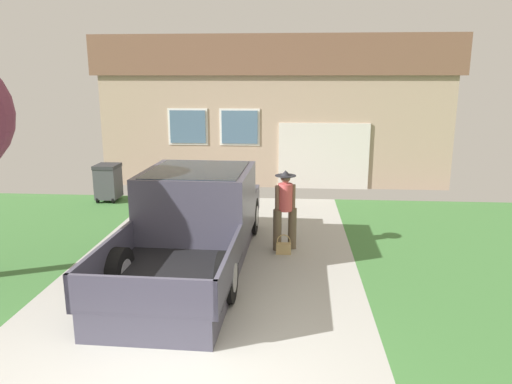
{
  "coord_description": "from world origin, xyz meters",
  "views": [
    {
      "loc": [
        1.39,
        -4.38,
        3.38
      ],
      "look_at": [
        0.72,
        4.53,
        1.24
      ],
      "focal_mm": 34.05,
      "sensor_mm": 36.0,
      "label": 1
    }
  ],
  "objects_px": {
    "wheeled_trash_bin": "(108,181)",
    "person_with_hat": "(285,208)",
    "pickup_truck": "(196,220)",
    "handbag": "(284,247)",
    "house_with_garage": "(277,107)"
  },
  "relations": [
    {
      "from": "pickup_truck",
      "to": "handbag",
      "type": "distance_m",
      "value": 1.79
    },
    {
      "from": "wheeled_trash_bin",
      "to": "handbag",
      "type": "bearing_deg",
      "value": -37.52
    },
    {
      "from": "handbag",
      "to": "house_with_garage",
      "type": "height_order",
      "value": "house_with_garage"
    },
    {
      "from": "pickup_truck",
      "to": "handbag",
      "type": "relative_size",
      "value": 13.87
    },
    {
      "from": "pickup_truck",
      "to": "handbag",
      "type": "xyz_separation_m",
      "value": [
        1.64,
        0.35,
        -0.63
      ]
    },
    {
      "from": "wheeled_trash_bin",
      "to": "person_with_hat",
      "type": "bearing_deg",
      "value": -35.47
    },
    {
      "from": "handbag",
      "to": "wheeled_trash_bin",
      "type": "relative_size",
      "value": 0.38
    },
    {
      "from": "pickup_truck",
      "to": "wheeled_trash_bin",
      "type": "xyz_separation_m",
      "value": [
        -3.3,
        4.14,
        -0.2
      ]
    },
    {
      "from": "person_with_hat",
      "to": "wheeled_trash_bin",
      "type": "xyz_separation_m",
      "value": [
        -4.95,
        3.53,
        -0.29
      ]
    },
    {
      "from": "person_with_hat",
      "to": "handbag",
      "type": "height_order",
      "value": "person_with_hat"
    },
    {
      "from": "person_with_hat",
      "to": "house_with_garage",
      "type": "distance_m",
      "value": 8.36
    },
    {
      "from": "house_with_garage",
      "to": "wheeled_trash_bin",
      "type": "relative_size",
      "value": 10.89
    },
    {
      "from": "handbag",
      "to": "house_with_garage",
      "type": "xyz_separation_m",
      "value": [
        -0.45,
        8.48,
        2.21
      ]
    },
    {
      "from": "pickup_truck",
      "to": "handbag",
      "type": "height_order",
      "value": "pickup_truck"
    },
    {
      "from": "pickup_truck",
      "to": "person_with_hat",
      "type": "distance_m",
      "value": 1.77
    }
  ]
}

